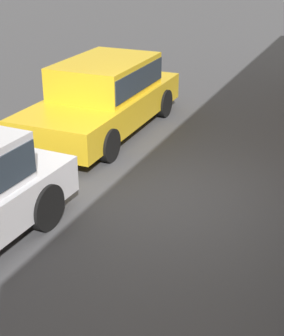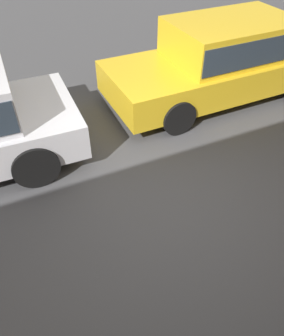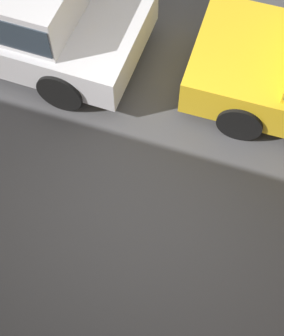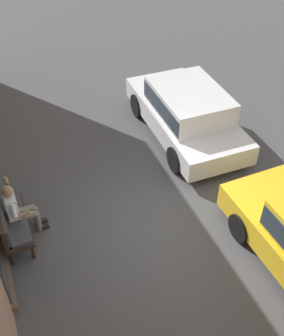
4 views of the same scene
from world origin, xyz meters
The scene contains 2 objects.
ground_plane centered at (0.00, 0.00, 0.00)m, with size 60.00×60.00×0.00m, color #424244.
parked_car_near centered at (-2.36, -2.26, 0.79)m, with size 4.46×1.87×1.45m.
Camera 1 is at (6.64, 2.60, 3.72)m, focal length 55.00 mm.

